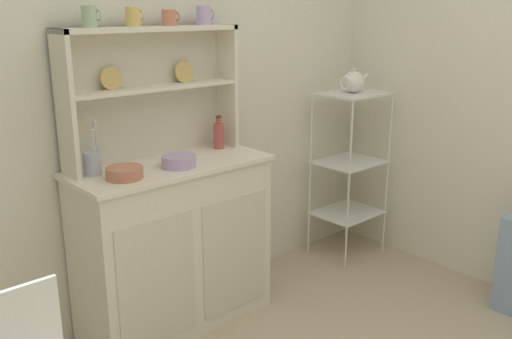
% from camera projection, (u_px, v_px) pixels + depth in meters
% --- Properties ---
extents(wall_back, '(3.84, 0.05, 2.50)m').
position_uv_depth(wall_back, '(155.00, 85.00, 2.92)').
color(wall_back, silver).
rests_on(wall_back, ground).
extents(hutch_cabinet, '(1.02, 0.45, 0.89)m').
position_uv_depth(hutch_cabinet, '(174.00, 244.00, 2.90)').
color(hutch_cabinet, silver).
rests_on(hutch_cabinet, ground).
extents(hutch_shelf_unit, '(0.95, 0.18, 0.66)m').
position_uv_depth(hutch_shelf_unit, '(149.00, 83.00, 2.78)').
color(hutch_shelf_unit, beige).
rests_on(hutch_shelf_unit, hutch_cabinet).
extents(bakers_rack, '(0.43, 0.35, 1.11)m').
position_uv_depth(bakers_rack, '(350.00, 156.00, 3.69)').
color(bakers_rack, silver).
rests_on(bakers_rack, ground).
extents(cup_sage_0, '(0.08, 0.07, 0.09)m').
position_uv_depth(cup_sage_0, '(90.00, 17.00, 2.47)').
color(cup_sage_0, '#9EB78E').
rests_on(cup_sage_0, hutch_shelf_unit).
extents(cup_gold_1, '(0.08, 0.07, 0.09)m').
position_uv_depth(cup_gold_1, '(133.00, 17.00, 2.61)').
color(cup_gold_1, '#DBB760').
rests_on(cup_gold_1, hutch_shelf_unit).
extents(cup_terracotta_2, '(0.09, 0.07, 0.08)m').
position_uv_depth(cup_terracotta_2, '(169.00, 18.00, 2.74)').
color(cup_terracotta_2, '#C67556').
rests_on(cup_terracotta_2, hutch_shelf_unit).
extents(cup_lilac_3, '(0.09, 0.08, 0.09)m').
position_uv_depth(cup_lilac_3, '(204.00, 15.00, 2.87)').
color(cup_lilac_3, '#B79ECC').
rests_on(cup_lilac_3, hutch_shelf_unit).
extents(bowl_mixing_large, '(0.17, 0.17, 0.05)m').
position_uv_depth(bowl_mixing_large, '(125.00, 173.00, 2.53)').
color(bowl_mixing_large, '#C67556').
rests_on(bowl_mixing_large, hutch_cabinet).
extents(bowl_floral_medium, '(0.17, 0.17, 0.06)m').
position_uv_depth(bowl_floral_medium, '(179.00, 161.00, 2.71)').
color(bowl_floral_medium, '#B79ECC').
rests_on(bowl_floral_medium, hutch_cabinet).
extents(jam_bottle, '(0.06, 0.06, 0.18)m').
position_uv_depth(jam_bottle, '(219.00, 135.00, 3.06)').
color(jam_bottle, '#B74C47').
rests_on(jam_bottle, hutch_cabinet).
extents(utensil_jar, '(0.08, 0.08, 0.25)m').
position_uv_depth(utensil_jar, '(93.00, 162.00, 2.57)').
color(utensil_jar, '#B2B7C6').
rests_on(utensil_jar, hutch_cabinet).
extents(porcelain_teapot, '(0.23, 0.14, 0.16)m').
position_uv_depth(porcelain_teapot, '(353.00, 82.00, 3.55)').
color(porcelain_teapot, white).
rests_on(porcelain_teapot, bakers_rack).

